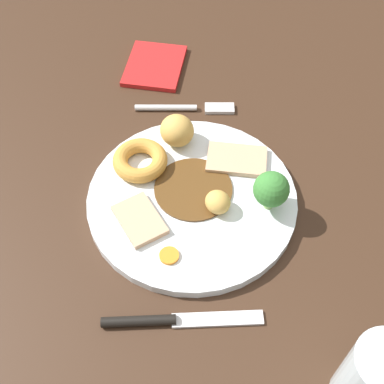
% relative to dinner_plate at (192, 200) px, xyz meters
% --- Properties ---
extents(dining_table, '(1.20, 0.84, 0.04)m').
position_rel_dinner_plate_xyz_m(dining_table, '(0.04, 0.01, -0.02)').
color(dining_table, '#382316').
rests_on(dining_table, ground).
extents(dinner_plate, '(0.28, 0.28, 0.01)m').
position_rel_dinner_plate_xyz_m(dinner_plate, '(0.00, 0.00, 0.00)').
color(dinner_plate, white).
rests_on(dinner_plate, dining_table).
extents(gravy_pool, '(0.10, 0.10, 0.00)m').
position_rel_dinner_plate_xyz_m(gravy_pool, '(-0.01, 0.00, 0.01)').
color(gravy_pool, '#563819').
rests_on(gravy_pool, dinner_plate).
extents(meat_slice_main, '(0.07, 0.09, 0.01)m').
position_rel_dinner_plate_xyz_m(meat_slice_main, '(-0.06, 0.06, 0.01)').
color(meat_slice_main, tan).
rests_on(meat_slice_main, dinner_plate).
extents(meat_slice_under, '(0.08, 0.08, 0.01)m').
position_rel_dinner_plate_xyz_m(meat_slice_under, '(0.04, -0.07, 0.01)').
color(meat_slice_under, tan).
rests_on(meat_slice_under, dinner_plate).
extents(yorkshire_pudding, '(0.08, 0.08, 0.02)m').
position_rel_dinner_plate_xyz_m(yorkshire_pudding, '(-0.06, -0.07, 0.02)').
color(yorkshire_pudding, '#C68938').
rests_on(yorkshire_pudding, dinner_plate).
extents(roast_potato_left, '(0.07, 0.07, 0.04)m').
position_rel_dinner_plate_xyz_m(roast_potato_left, '(-0.10, -0.02, 0.03)').
color(roast_potato_left, tan).
rests_on(roast_potato_left, dinner_plate).
extents(roast_potato_right, '(0.05, 0.05, 0.03)m').
position_rel_dinner_plate_xyz_m(roast_potato_right, '(0.02, 0.03, 0.02)').
color(roast_potato_right, tan).
rests_on(roast_potato_right, dinner_plate).
extents(carrot_coin_front, '(0.02, 0.02, 0.00)m').
position_rel_dinner_plate_xyz_m(carrot_coin_front, '(0.09, -0.03, 0.01)').
color(carrot_coin_front, orange).
rests_on(carrot_coin_front, dinner_plate).
extents(broccoli_floret, '(0.05, 0.05, 0.06)m').
position_rel_dinner_plate_xyz_m(broccoli_floret, '(0.02, 0.10, 0.04)').
color(broccoli_floret, '#8CB766').
rests_on(broccoli_floret, dinner_plate).
extents(fork, '(0.02, 0.15, 0.01)m').
position_rel_dinner_plate_xyz_m(fork, '(-0.18, 0.00, -0.00)').
color(fork, silver).
rests_on(fork, dining_table).
extents(knife, '(0.02, 0.19, 0.01)m').
position_rel_dinner_plate_xyz_m(knife, '(0.17, -0.03, -0.00)').
color(knife, black).
rests_on(knife, dining_table).
extents(water_glass, '(0.07, 0.07, 0.11)m').
position_rel_dinner_plate_xyz_m(water_glass, '(0.26, 0.17, 0.05)').
color(water_glass, silver).
rests_on(water_glass, dining_table).
extents(folded_napkin, '(0.13, 0.11, 0.01)m').
position_rel_dinner_plate_xyz_m(folded_napkin, '(-0.28, -0.05, -0.00)').
color(folded_napkin, red).
rests_on(folded_napkin, dining_table).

